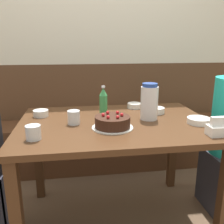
% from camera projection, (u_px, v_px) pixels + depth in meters
% --- Properties ---
extents(ground_plane, '(12.00, 12.00, 0.00)m').
position_uv_depth(ground_plane, '(115.00, 220.00, 1.79)').
color(ground_plane, brown).
extents(back_wall, '(4.80, 0.04, 2.50)m').
position_uv_depth(back_wall, '(99.00, 41.00, 2.46)').
color(back_wall, brown).
rests_on(back_wall, ground_plane).
extents(bench_seat, '(2.65, 0.38, 0.48)m').
position_uv_depth(bench_seat, '(102.00, 144.00, 2.52)').
color(bench_seat, '#56331E').
rests_on(bench_seat, ground_plane).
extents(dining_table, '(1.22, 0.87, 0.74)m').
position_uv_depth(dining_table, '(115.00, 136.00, 1.62)').
color(dining_table, '#4C2D19').
rests_on(dining_table, ground_plane).
extents(birthday_cake, '(0.24, 0.24, 0.09)m').
position_uv_depth(birthday_cake, '(113.00, 122.00, 1.46)').
color(birthday_cake, white).
rests_on(birthday_cake, dining_table).
extents(water_pitcher, '(0.11, 0.11, 0.24)m').
position_uv_depth(water_pitcher, '(149.00, 102.00, 1.62)').
color(water_pitcher, white).
rests_on(water_pitcher, dining_table).
extents(soju_bottle, '(0.06, 0.06, 0.20)m').
position_uv_depth(soju_bottle, '(103.00, 101.00, 1.74)').
color(soju_bottle, '#388E4C').
rests_on(soju_bottle, dining_table).
extents(napkin_holder, '(0.11, 0.08, 0.11)m').
position_uv_depth(napkin_holder, '(218.00, 129.00, 1.35)').
color(napkin_holder, white).
rests_on(napkin_holder, dining_table).
extents(bowl_soup_white, '(0.11, 0.11, 0.04)m').
position_uv_depth(bowl_soup_white, '(134.00, 106.00, 1.92)').
color(bowl_soup_white, white).
rests_on(bowl_soup_white, dining_table).
extents(bowl_rice_small, '(0.10, 0.10, 0.04)m').
position_uv_depth(bowl_rice_small, '(41.00, 113.00, 1.70)').
color(bowl_rice_small, white).
rests_on(bowl_rice_small, dining_table).
extents(bowl_side_dish, '(0.14, 0.14, 0.04)m').
position_uv_depth(bowl_side_dish, '(199.00, 121.00, 1.55)').
color(bowl_side_dish, white).
rests_on(bowl_side_dish, dining_table).
extents(bowl_sauce_shallow, '(0.11, 0.11, 0.04)m').
position_uv_depth(bowl_sauce_shallow, '(157.00, 110.00, 1.78)').
color(bowl_sauce_shallow, white).
rests_on(bowl_sauce_shallow, dining_table).
extents(glass_water_tall, '(0.08, 0.08, 0.08)m').
position_uv_depth(glass_water_tall, '(74.00, 117.00, 1.54)').
color(glass_water_tall, silver).
rests_on(glass_water_tall, dining_table).
extents(glass_tumbler_short, '(0.08, 0.08, 0.08)m').
position_uv_depth(glass_tumbler_short, '(33.00, 132.00, 1.29)').
color(glass_tumbler_short, silver).
rests_on(glass_tumbler_short, dining_table).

